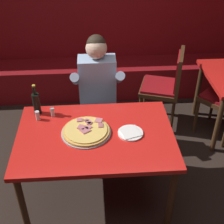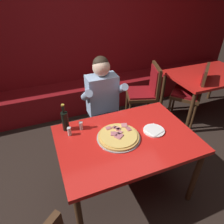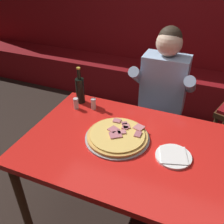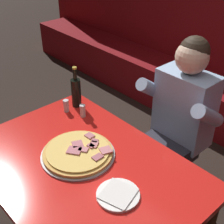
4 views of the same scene
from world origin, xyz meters
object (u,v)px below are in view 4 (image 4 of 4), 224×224
Objects in this scene: plate_white_paper at (118,195)px; diner_seated_blue_shirt at (175,122)px; main_dining_table at (83,175)px; shaker_oregano at (83,111)px; pizza at (78,153)px; shaker_parmesan at (66,106)px; beer_bottle at (76,92)px.

diner_seated_blue_shirt reaches higher than plate_white_paper.
diner_seated_blue_shirt is at bearing 108.09° from plate_white_paper.
plate_white_paper is at bearing -2.04° from main_dining_table.
shaker_oregano is at bearing 155.89° from plate_white_paper.
plate_white_paper is at bearing -71.91° from diner_seated_blue_shirt.
shaker_oregano is (-0.66, 0.30, 0.03)m from plate_white_paper.
diner_seated_blue_shirt reaches higher than pizza.
diner_seated_blue_shirt is at bearing 86.62° from main_dining_table.
shaker_parmesan is at bearing -160.22° from shaker_oregano.
main_dining_table is 0.56m from shaker_parmesan.
shaker_parmesan reaches higher than pizza.
pizza is 1.42× the size of beer_bottle.
main_dining_table is 6.18× the size of plate_white_paper.
shaker_parmesan is at bearing 162.28° from plate_white_paper.
main_dining_table is 3.14× the size of pizza.
shaker_oregano is at bearing 19.78° from shaker_parmesan.
plate_white_paper is 2.44× the size of shaker_parmesan.
pizza is 0.47m from shaker_parmesan.
diner_seated_blue_shirt is at bearing 36.44° from beer_bottle.
shaker_oregano is at bearing 138.87° from pizza.
shaker_oregano is (0.14, -0.05, -0.07)m from beer_bottle.
shaker_oregano is at bearing -21.11° from beer_bottle.
beer_bottle reaches higher than pizza.
shaker_parmesan is 1.00× the size of shaker_oregano.
pizza is 4.81× the size of shaker_oregano.
pizza reaches higher than main_dining_table.
shaker_parmesan is 0.13m from shaker_oregano.
diner_seated_blue_shirt is (0.12, 0.72, -0.06)m from pizza.
main_dining_table is 4.45× the size of beer_bottle.
beer_bottle is (-0.51, 0.34, 0.19)m from main_dining_table.
plate_white_paper is at bearing -24.11° from shaker_oregano.
main_dining_table is at bearing -37.65° from shaker_oregano.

